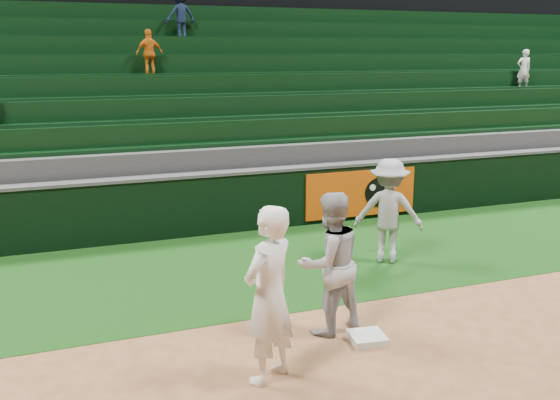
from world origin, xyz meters
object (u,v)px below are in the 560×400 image
(first_base, at_px, (367,338))
(baserunner, at_px, (330,263))
(first_baseman, at_px, (269,295))
(base_coach, at_px, (389,211))

(first_base, bearing_deg, baserunner, 125.86)
(first_baseman, distance_m, base_coach, 4.50)
(first_base, height_order, base_coach, base_coach)
(baserunner, relative_size, base_coach, 1.03)
(first_baseman, distance_m, baserunner, 1.45)
(first_base, bearing_deg, base_coach, 55.43)
(first_base, height_order, first_baseman, first_baseman)
(first_base, distance_m, baserunner, 1.05)
(first_base, relative_size, base_coach, 0.24)
(first_base, distance_m, first_baseman, 1.81)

